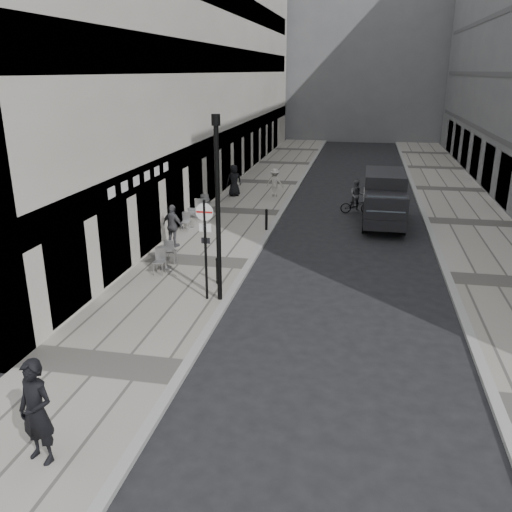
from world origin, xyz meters
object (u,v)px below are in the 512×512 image
(panel_van, at_px, (385,196))
(cyclist, at_px, (356,201))
(walking_man, at_px, (36,412))
(sign_post, at_px, (205,237))
(lamppost, at_px, (218,201))

(panel_van, bearing_deg, cyclist, 126.64)
(panel_van, relative_size, cyclist, 2.96)
(walking_man, relative_size, cyclist, 1.19)
(walking_man, height_order, sign_post, sign_post)
(lamppost, bearing_deg, walking_man, -99.55)
(lamppost, xyz_separation_m, cyclist, (3.87, 12.06, -2.56))
(sign_post, distance_m, panel_van, 11.79)
(cyclist, bearing_deg, sign_post, -117.72)
(walking_man, relative_size, lamppost, 0.36)
(panel_van, distance_m, cyclist, 2.25)
(lamppost, distance_m, cyclist, 12.92)
(lamppost, bearing_deg, sign_post, -174.23)
(lamppost, relative_size, cyclist, 3.31)
(sign_post, height_order, panel_van, sign_post)
(lamppost, xyz_separation_m, panel_van, (5.15, 10.33, -1.90))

